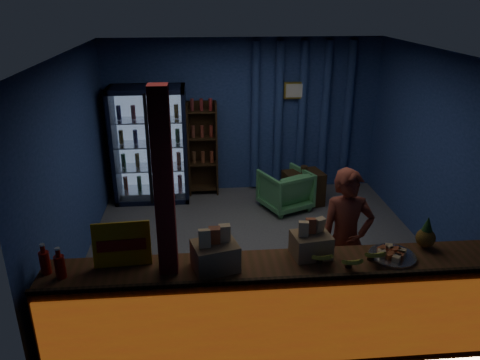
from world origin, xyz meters
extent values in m
plane|color=#515154|center=(0.00, 0.00, 0.00)|extent=(4.60, 4.60, 0.00)
plane|color=navy|center=(0.00, 2.20, 1.30)|extent=(4.60, 0.00, 4.60)
plane|color=navy|center=(0.00, -2.20, 1.30)|extent=(4.60, 0.00, 4.60)
plane|color=navy|center=(-2.30, 0.00, 1.30)|extent=(0.00, 4.40, 4.40)
plane|color=navy|center=(2.30, 0.00, 1.30)|extent=(0.00, 4.40, 4.40)
plane|color=#472D19|center=(0.00, 0.00, 2.60)|extent=(4.60, 4.60, 0.00)
cube|color=brown|center=(0.00, -1.90, 0.47)|extent=(4.40, 0.55, 0.95)
cube|color=red|center=(0.00, -2.19, 0.47)|extent=(4.35, 0.02, 0.81)
cube|color=#372211|center=(0.00, -2.17, 0.97)|extent=(4.40, 0.04, 0.04)
cube|color=maroon|center=(-1.05, -1.90, 1.30)|extent=(0.16, 0.16, 2.60)
cube|color=black|center=(-1.55, 2.12, 0.95)|extent=(1.20, 0.06, 1.90)
cube|color=black|center=(-2.12, 1.85, 0.95)|extent=(0.06, 0.60, 1.90)
cube|color=black|center=(-0.98, 1.85, 0.95)|extent=(0.06, 0.60, 1.90)
cube|color=black|center=(-1.55, 1.85, 1.86)|extent=(1.20, 0.60, 0.08)
cube|color=black|center=(-1.55, 1.85, 0.04)|extent=(1.20, 0.60, 0.08)
cube|color=#99B2D8|center=(-1.55, 2.07, 0.95)|extent=(1.08, 0.02, 1.74)
cube|color=white|center=(-1.55, 1.57, 0.95)|extent=(1.12, 0.02, 1.78)
cube|color=black|center=(-1.55, 1.55, 0.95)|extent=(0.05, 0.05, 1.80)
cube|color=silver|center=(-1.55, 1.85, 0.17)|extent=(1.08, 0.48, 0.02)
cylinder|color=red|center=(-2.00, 1.85, 0.30)|extent=(0.07, 0.07, 0.22)
cylinder|color=#175D25|center=(-1.77, 1.85, 0.30)|extent=(0.07, 0.07, 0.22)
cylinder|color=#986F17|center=(-1.55, 1.85, 0.30)|extent=(0.07, 0.07, 0.22)
cylinder|color=navy|center=(-1.32, 1.85, 0.30)|extent=(0.07, 0.07, 0.22)
cylinder|color=maroon|center=(-1.10, 1.85, 0.30)|extent=(0.07, 0.07, 0.22)
cube|color=silver|center=(-1.55, 1.85, 0.57)|extent=(1.08, 0.48, 0.02)
cylinder|color=#175D25|center=(-2.00, 1.85, 0.70)|extent=(0.07, 0.07, 0.22)
cylinder|color=#986F17|center=(-1.77, 1.85, 0.70)|extent=(0.07, 0.07, 0.22)
cylinder|color=navy|center=(-1.55, 1.85, 0.70)|extent=(0.07, 0.07, 0.22)
cylinder|color=maroon|center=(-1.32, 1.85, 0.70)|extent=(0.07, 0.07, 0.22)
cylinder|color=red|center=(-1.10, 1.85, 0.70)|extent=(0.07, 0.07, 0.22)
cube|color=silver|center=(-1.55, 1.85, 0.97)|extent=(1.08, 0.48, 0.02)
cylinder|color=#986F17|center=(-2.00, 1.85, 1.10)|extent=(0.07, 0.07, 0.22)
cylinder|color=navy|center=(-1.77, 1.85, 1.10)|extent=(0.07, 0.07, 0.22)
cylinder|color=maroon|center=(-1.55, 1.85, 1.10)|extent=(0.07, 0.07, 0.22)
cylinder|color=red|center=(-1.32, 1.85, 1.10)|extent=(0.07, 0.07, 0.22)
cylinder|color=#175D25|center=(-1.10, 1.85, 1.10)|extent=(0.07, 0.07, 0.22)
cube|color=silver|center=(-1.55, 1.85, 1.37)|extent=(1.08, 0.48, 0.02)
cylinder|color=navy|center=(-2.00, 1.85, 1.50)|extent=(0.07, 0.07, 0.22)
cylinder|color=maroon|center=(-1.77, 1.85, 1.50)|extent=(0.07, 0.07, 0.22)
cylinder|color=red|center=(-1.55, 1.85, 1.50)|extent=(0.07, 0.07, 0.22)
cylinder|color=#175D25|center=(-1.32, 1.85, 1.50)|extent=(0.07, 0.07, 0.22)
cylinder|color=#986F17|center=(-1.10, 1.85, 1.50)|extent=(0.07, 0.07, 0.22)
cube|color=#372211|center=(-0.70, 2.15, 0.80)|extent=(0.50, 0.02, 1.60)
cube|color=#372211|center=(-0.93, 2.02, 0.80)|extent=(0.03, 0.28, 1.60)
cube|color=#372211|center=(-0.46, 2.02, 0.80)|extent=(0.03, 0.28, 1.60)
cube|color=#372211|center=(-0.70, 2.02, 0.10)|extent=(0.46, 0.26, 0.02)
cube|color=#372211|center=(-0.70, 2.02, 0.55)|extent=(0.46, 0.26, 0.02)
cube|color=#372211|center=(-0.70, 2.02, 1.00)|extent=(0.46, 0.26, 0.02)
cube|color=#372211|center=(-0.70, 2.02, 1.45)|extent=(0.46, 0.26, 0.02)
cylinder|color=navy|center=(0.20, 2.14, 1.30)|extent=(0.14, 0.14, 2.50)
cylinder|color=navy|center=(0.60, 2.14, 1.30)|extent=(0.14, 0.14, 2.50)
cylinder|color=navy|center=(1.00, 2.14, 1.30)|extent=(0.14, 0.14, 2.50)
cylinder|color=navy|center=(1.40, 2.14, 1.30)|extent=(0.14, 0.14, 2.50)
cylinder|color=navy|center=(1.80, 2.14, 1.30)|extent=(0.14, 0.14, 2.50)
cube|color=gold|center=(0.85, 2.10, 1.75)|extent=(0.36, 0.03, 0.28)
cube|color=silver|center=(0.85, 2.08, 1.75)|extent=(0.30, 0.01, 0.22)
imported|color=brown|center=(0.77, -1.25, 0.80)|extent=(0.59, 0.39, 1.60)
imported|color=#50A05C|center=(0.59, 1.27, 0.32)|extent=(0.92, 0.93, 0.65)
cube|color=#372211|center=(0.92, 1.41, 0.28)|extent=(0.69, 0.56, 0.55)
cylinder|color=#372211|center=(0.92, 1.41, 0.61)|extent=(0.11, 0.11, 0.11)
cube|color=#E3A80B|center=(-1.47, -1.77, 1.15)|extent=(0.52, 0.14, 0.41)
cube|color=#A9160B|center=(-1.47, -1.79, 1.15)|extent=(0.43, 0.06, 0.10)
cylinder|color=#A9160B|center=(-2.12, -1.86, 1.05)|extent=(0.09, 0.09, 0.21)
cylinder|color=#A9160B|center=(-2.12, -1.86, 1.20)|extent=(0.04, 0.04, 0.08)
cylinder|color=white|center=(-2.12, -1.86, 1.23)|extent=(0.04, 0.04, 0.02)
cylinder|color=#A9160B|center=(-1.98, -1.94, 1.05)|extent=(0.09, 0.09, 0.21)
cylinder|color=#A9160B|center=(-1.98, -1.94, 1.20)|extent=(0.04, 0.04, 0.08)
cylinder|color=white|center=(-1.98, -1.94, 1.23)|extent=(0.04, 0.04, 0.02)
cube|color=#AB7753|center=(-0.64, -1.91, 1.07)|extent=(0.45, 0.40, 0.25)
cube|color=gold|center=(-0.73, -1.93, 1.28)|extent=(0.12, 0.09, 0.16)
cube|color=#CA4E25|center=(-0.64, -1.91, 1.28)|extent=(0.12, 0.09, 0.16)
cube|color=gold|center=(-0.55, -1.88, 1.28)|extent=(0.12, 0.09, 0.16)
cube|color=#AB7753|center=(0.26, -1.77, 1.06)|extent=(0.38, 0.33, 0.22)
cube|color=gold|center=(0.18, -1.78, 1.24)|extent=(0.10, 0.07, 0.14)
cube|color=#CA4E25|center=(0.26, -1.77, 1.24)|extent=(0.10, 0.07, 0.14)
cube|color=gold|center=(0.35, -1.75, 1.24)|extent=(0.10, 0.07, 0.14)
cylinder|color=silver|center=(1.02, -1.87, 0.96)|extent=(0.44, 0.44, 0.02)
cube|color=gold|center=(1.10, -1.87, 1.00)|extent=(0.10, 0.07, 0.05)
cube|color=#CA4E25|center=(1.08, -1.81, 1.00)|extent=(0.11, 0.11, 0.05)
cube|color=gold|center=(1.02, -1.78, 1.00)|extent=(0.07, 0.10, 0.05)
cube|color=#CA4E25|center=(0.96, -1.81, 1.00)|extent=(0.11, 0.11, 0.05)
cube|color=gold|center=(0.93, -1.87, 1.00)|extent=(0.10, 0.07, 0.05)
cube|color=#CA4E25|center=(0.96, -1.93, 1.00)|extent=(0.11, 0.11, 0.05)
cube|color=gold|center=(1.02, -1.95, 1.00)|extent=(0.07, 0.10, 0.05)
cube|color=#CA4E25|center=(1.08, -1.93, 1.00)|extent=(0.11, 0.11, 0.05)
sphere|color=#9C651C|center=(1.40, -1.72, 1.05)|extent=(0.18, 0.18, 0.18)
cone|color=#25511C|center=(1.40, -1.72, 1.21)|extent=(0.10, 0.10, 0.14)
camera|label=1|loc=(-0.74, -5.52, 3.24)|focal=35.00mm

